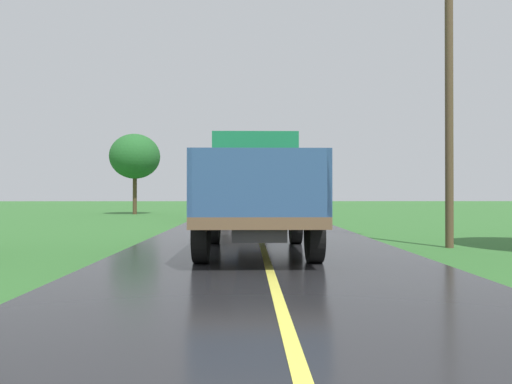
% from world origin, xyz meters
% --- Properties ---
extents(banana_truck_near, '(2.38, 5.82, 2.80)m').
position_xyz_m(banana_truck_near, '(-0.18, 9.70, 1.47)').
color(banana_truck_near, '#2D2D30').
rests_on(banana_truck_near, road_surface).
extents(banana_truck_far, '(2.38, 5.81, 2.80)m').
position_xyz_m(banana_truck_far, '(-0.59, 24.75, 1.47)').
color(banana_truck_far, '#2D2D30').
rests_on(banana_truck_far, road_surface).
extents(utility_pole_roadside, '(1.69, 0.20, 7.71)m').
position_xyz_m(utility_pole_roadside, '(4.74, 10.22, 4.11)').
color(utility_pole_roadside, brown).
rests_on(utility_pole_roadside, ground).
extents(roadside_tree_near_left, '(3.45, 3.45, 5.57)m').
position_xyz_m(roadside_tree_near_left, '(-8.17, 31.06, 4.00)').
color(roadside_tree_near_left, '#4C3823').
rests_on(roadside_tree_near_left, ground).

